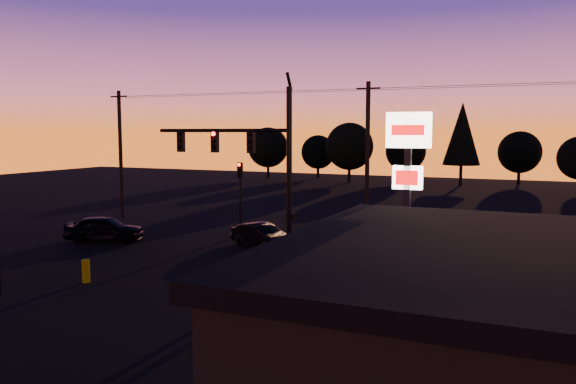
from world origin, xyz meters
name	(u,v)px	position (x,y,z in m)	size (l,w,h in m)	color
ground	(209,297)	(0.00, 0.00, 0.00)	(120.00, 120.00, 0.00)	black
lane_arrow	(242,287)	(0.50, 1.67, 0.01)	(1.20, 3.10, 0.01)	beige
traffic_signal_mast	(255,160)	(-0.10, 3.99, 4.94)	(6.79, 0.52, 8.58)	black
secondary_signal	(240,188)	(-5.00, 11.49, 2.86)	(0.30, 0.31, 4.35)	black
pylon_sign	(408,168)	(7.00, 1.50, 4.91)	(1.50, 0.28, 6.80)	black
utility_pole_0	(121,154)	(-16.00, 14.00, 4.59)	(1.40, 0.26, 9.00)	black
utility_pole_1	(367,159)	(2.00, 14.00, 4.59)	(1.40, 0.26, 9.00)	black
power_wires	(368,89)	(2.00, 14.00, 8.57)	(36.00, 1.22, 0.07)	black
bollard	(86,271)	(-5.69, -0.30, 0.47)	(0.31, 0.31, 0.94)	#C3BC00
tree_0	(268,147)	(-22.00, 50.00, 4.06)	(5.36, 5.36, 6.74)	black
tree_1	(318,152)	(-16.00, 53.00, 3.43)	(4.54, 4.54, 5.71)	black
tree_2	(350,146)	(-10.00, 48.00, 4.37)	(5.77, 5.78, 7.26)	black
tree_3	(406,151)	(-4.00, 52.00, 3.75)	(4.95, 4.95, 6.22)	black
tree_4	(462,134)	(3.00, 49.00, 5.93)	(4.18, 4.18, 9.50)	black
tree_5	(520,152)	(9.00, 54.00, 3.75)	(4.95, 4.95, 6.22)	black
car_left	(104,229)	(-11.11, 6.76, 0.73)	(1.72, 4.28, 1.46)	black
car_mid	(262,235)	(-2.27, 8.91, 0.64)	(1.35, 3.87, 1.28)	black
car_right	(405,243)	(5.16, 10.00, 0.66)	(1.85, 4.55, 1.32)	black
suv_parked	(544,344)	(11.36, -1.79, 0.63)	(2.08, 4.50, 1.25)	black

